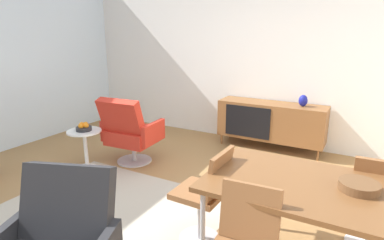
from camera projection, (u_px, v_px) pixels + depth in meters
ground_plane at (170, 211)px, 3.30m from camera, size 8.32×8.32×0.00m
wall_back at (257, 55)px, 5.11m from camera, size 6.80×0.12×2.80m
sideboard at (271, 121)px, 4.95m from camera, size 1.60×0.45×0.72m
vase_cobalt at (303, 101)px, 4.64m from camera, size 0.13×0.13×0.17m
dining_table at (322, 192)px, 2.23m from camera, size 1.60×0.90×0.74m
wooden_bowl_on_table at (359, 186)px, 2.16m from camera, size 0.26×0.26×0.06m
dining_chair_back_right at (376, 199)px, 2.59m from camera, size 0.42×0.44×0.86m
dining_chair_near_window at (206, 192)px, 2.70m from camera, size 0.43×0.41×0.86m
lounge_chair_red at (130, 131)px, 4.37m from camera, size 0.75×0.69×0.95m
side_table_round at (85, 145)px, 4.25m from camera, size 0.44×0.44×0.52m
fruit_bowl at (84, 127)px, 4.19m from camera, size 0.20×0.20×0.11m
area_rug at (111, 210)px, 3.31m from camera, size 2.20×1.70×0.01m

